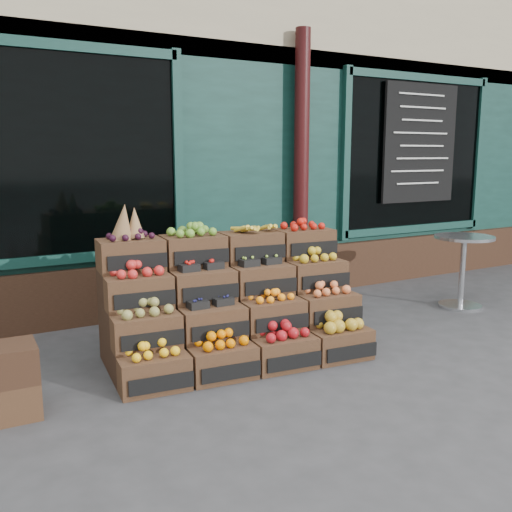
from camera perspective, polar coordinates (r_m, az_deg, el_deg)
ground at (r=4.93m, az=6.18°, el=-10.84°), size 60.00×60.00×0.00m
shop_facade at (r=9.25m, az=-12.93°, el=13.88°), size 12.00×6.24×4.80m
crate_display at (r=5.03m, az=-2.46°, el=-5.33°), size 2.27×1.27×1.36m
bistro_table at (r=6.98m, az=19.97°, el=-0.66°), size 0.67×0.67×0.84m
shopkeeper at (r=6.83m, az=-20.76°, el=3.47°), size 0.78×0.53×2.08m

